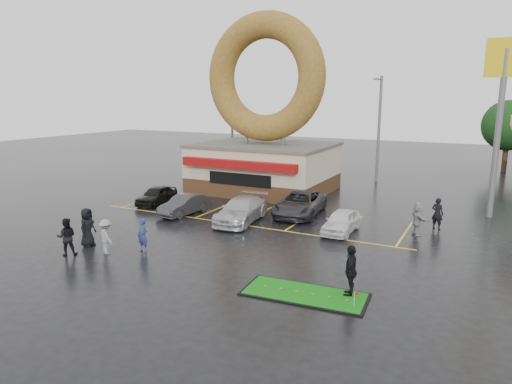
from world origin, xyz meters
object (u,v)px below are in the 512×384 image
at_px(car_grey, 300,204).
at_px(dumpster, 203,177).
at_px(car_dgrey, 184,205).
at_px(car_white, 341,221).
at_px(person_cameraman, 351,271).
at_px(streetlight_left, 232,123).
at_px(shell_sign, 502,95).
at_px(streetlight_mid, 379,126).
at_px(car_silver, 241,210).
at_px(putting_green, 305,294).
at_px(donut_shop, 264,134).
at_px(car_black, 157,195).

distance_m(car_grey, dumpster, 12.60).
height_order(car_dgrey, car_white, car_dgrey).
xyz_separation_m(car_dgrey, person_cameraman, (12.62, -6.96, 0.36)).
height_order(streetlight_left, car_grey, streetlight_left).
xyz_separation_m(shell_sign, streetlight_mid, (-9.00, 8.92, -2.60)).
distance_m(shell_sign, car_silver, 16.71).
xyz_separation_m(car_white, putting_green, (1.20, -8.44, -0.58)).
height_order(donut_shop, car_grey, donut_shop).
distance_m(car_white, putting_green, 8.54).
bearing_deg(car_white, shell_sign, 45.63).
distance_m(car_grey, person_cameraman, 11.91).
bearing_deg(car_grey, dumpster, 146.96).
bearing_deg(car_silver, streetlight_left, 115.19).
distance_m(car_black, car_silver, 7.51).
bearing_deg(car_silver, car_white, -0.87).
xyz_separation_m(car_silver, car_grey, (2.50, 3.07, 0.02)).
bearing_deg(streetlight_mid, person_cameraman, -79.26).
xyz_separation_m(donut_shop, car_dgrey, (-1.06, -9.15, -3.84)).
relative_size(donut_shop, car_white, 3.74).
bearing_deg(dumpster, car_dgrey, -53.87).
distance_m(shell_sign, car_grey, 13.43).
height_order(shell_sign, car_silver, shell_sign).
bearing_deg(streetlight_mid, shell_sign, -44.73).
xyz_separation_m(car_dgrey, car_white, (9.90, 0.79, -0.01)).
bearing_deg(car_dgrey, shell_sign, 30.87).
bearing_deg(streetlight_left, dumpster, -80.05).
distance_m(streetlight_left, car_dgrey, 17.66).
bearing_deg(car_grey, car_dgrey, -159.05).
height_order(car_silver, dumpster, car_silver).
bearing_deg(car_white, streetlight_left, 135.68).
bearing_deg(streetlight_left, car_dgrey, -69.74).
xyz_separation_m(streetlight_left, putting_green, (17.04, -23.75, -4.74)).
height_order(car_black, putting_green, car_black).
xyz_separation_m(shell_sign, streetlight_left, (-23.00, 7.92, -2.60)).
bearing_deg(streetlight_mid, car_dgrey, -115.23).
relative_size(car_black, car_silver, 0.75).
height_order(streetlight_mid, car_grey, streetlight_mid).
distance_m(donut_shop, shell_sign, 16.29).
distance_m(person_cameraman, dumpster, 23.58).
bearing_deg(putting_green, car_silver, 132.24).
xyz_separation_m(car_dgrey, dumpster, (-4.71, 9.04, 0.03)).
relative_size(car_dgrey, car_silver, 0.77).
relative_size(car_dgrey, person_cameraman, 1.92).
xyz_separation_m(shell_sign, car_dgrey, (-17.06, -8.18, -6.75)).
height_order(streetlight_mid, car_white, streetlight_mid).
distance_m(car_black, car_white, 13.33).
distance_m(donut_shop, putting_green, 20.07).
height_order(donut_shop, car_dgrey, donut_shop).
height_order(shell_sign, streetlight_mid, shell_sign).
bearing_deg(shell_sign, car_black, -161.84).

